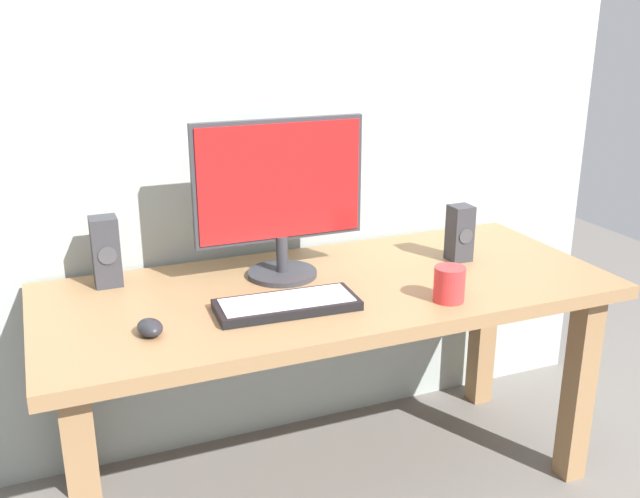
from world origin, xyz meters
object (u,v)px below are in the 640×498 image
coffee_mug (449,284)px  desk (330,316)px  mouse (150,328)px  monitor (280,193)px  speaker_left (106,252)px  speaker_right (460,233)px  keyboard_primary (287,304)px

coffee_mug → desk: bearing=137.8°
mouse → coffee_mug: size_ratio=0.85×
mouse → monitor: bearing=22.4°
monitor → speaker_left: monitor is taller
coffee_mug → speaker_right: bearing=53.0°
coffee_mug → speaker_left: bearing=150.7°
desk → coffee_mug: coffee_mug is taller
desk → mouse: (-0.57, -0.15, 0.12)m
keyboard_primary → coffee_mug: (0.45, -0.12, 0.04)m
keyboard_primary → mouse: size_ratio=4.69×
mouse → speaker_left: 0.42m
monitor → keyboard_primary: monitor is taller
speaker_right → coffee_mug: speaker_right is taller
speaker_left → coffee_mug: speaker_left is taller
speaker_right → coffee_mug: bearing=-127.0°
desk → monitor: 0.41m
keyboard_primary → coffee_mug: bearing=-14.7°
mouse → coffee_mug: bearing=-16.0°
keyboard_primary → speaker_right: bearing=14.4°
desk → mouse: mouse is taller
monitor → speaker_right: bearing=-8.5°
desk → speaker_right: speaker_right is taller
keyboard_primary → desk: bearing=34.1°
mouse → speaker_left: (-0.06, 0.41, 0.09)m
speaker_right → coffee_mug: size_ratio=1.84×
monitor → mouse: bearing=-148.0°
keyboard_primary → speaker_left: size_ratio=1.90×
speaker_left → speaker_right: bearing=-10.6°
speaker_right → speaker_left: size_ratio=0.88×
keyboard_primary → speaker_right: 0.70m
mouse → speaker_left: size_ratio=0.41×
monitor → coffee_mug: size_ratio=5.27×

